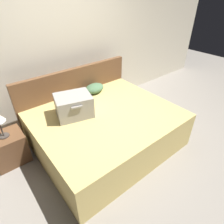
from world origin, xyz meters
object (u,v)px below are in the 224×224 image
object	(u,v)px
hard_case_large	(74,105)
pillow_near_headboard	(94,88)
bed	(107,129)
nightstand	(9,148)

from	to	relation	value
hard_case_large	pillow_near_headboard	xyz separation A→B (m)	(0.63, 0.40, -0.08)
pillow_near_headboard	bed	bearing A→B (deg)	-110.62
hard_case_large	pillow_near_headboard	distance (m)	0.75
pillow_near_headboard	hard_case_large	bearing A→B (deg)	-147.39
nightstand	bed	bearing A→B (deg)	-24.62
hard_case_large	nightstand	distance (m)	1.10
bed	nightstand	xyz separation A→B (m)	(-1.29, 0.59, -0.06)
nightstand	pillow_near_headboard	bearing A→B (deg)	3.23
bed	hard_case_large	distance (m)	0.64
nightstand	hard_case_large	bearing A→B (deg)	-18.74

